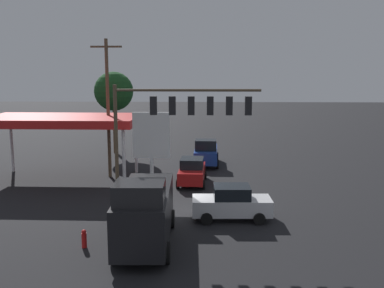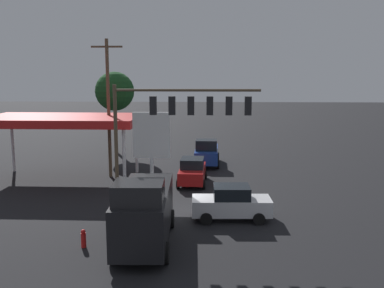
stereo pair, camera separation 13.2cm
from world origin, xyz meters
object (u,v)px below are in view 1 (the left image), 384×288
utility_pole (108,106)px  street_tree (114,92)px  price_sign (151,139)px  sedan_waiting (232,203)px  sedan_far (192,171)px  pickup_parked (206,153)px  traffic_signal_assembly (178,116)px  delivery_truck (145,211)px  fire_hydrant (84,239)px

utility_pole → street_tree: 10.41m
street_tree → price_sign: bearing=110.0°
sedan_waiting → sedan_far: same height
pickup_parked → sedan_waiting: bearing=6.9°
pickup_parked → price_sign: bearing=-16.7°
utility_pole → traffic_signal_assembly: bearing=121.5°
utility_pole → street_tree: utility_pole is taller
sedan_far → traffic_signal_assembly: bearing=-1.1°
traffic_signal_assembly → sedan_waiting: traffic_signal_assembly is taller
delivery_truck → street_tree: (6.61, -23.84, 4.61)m
pickup_parked → street_tree: street_tree is taller
utility_pole → sedan_far: size_ratio=2.41×
traffic_signal_assembly → delivery_truck: traffic_signal_assembly is taller
price_sign → sedan_far: bearing=-120.1°
utility_pole → fire_hydrant: size_ratio=12.19×
price_sign → pickup_parked: bearing=-107.5°
sedan_far → street_tree: street_tree is taller
traffic_signal_assembly → sedan_waiting: bearing=-173.5°
traffic_signal_assembly → delivery_truck: size_ratio=1.15×
sedan_waiting → pickup_parked: pickup_parked is taller
sedan_far → fire_hydrant: 12.94m
price_sign → sedan_waiting: price_sign is taller
traffic_signal_assembly → utility_pole: (6.19, -10.08, -0.23)m
traffic_signal_assembly → sedan_far: size_ratio=1.77×
traffic_signal_assembly → pickup_parked: traffic_signal_assembly is taller
sedan_waiting → delivery_truck: (4.30, 3.85, 0.74)m
fire_hydrant → sedan_waiting: bearing=-149.2°
sedan_waiting → fire_hydrant: size_ratio=5.07×
sedan_waiting → sedan_far: size_ratio=1.00×
fire_hydrant → sedan_far: bearing=-111.0°
utility_pole → street_tree: (1.78, -10.24, 0.65)m
sedan_waiting → street_tree: (10.91, -19.98, 5.36)m
delivery_truck → sedan_far: bearing=169.3°
sedan_waiting → delivery_truck: 5.83m
traffic_signal_assembly → sedan_far: bearing=-93.0°
traffic_signal_assembly → street_tree: bearing=-68.6°
traffic_signal_assembly → fire_hydrant: (4.21, 3.93, -5.44)m
price_sign → pickup_parked: 11.75m
sedan_far → fire_hydrant: size_ratio=5.06×
price_sign → street_tree: (5.95, -16.38, 2.29)m
traffic_signal_assembly → delivery_truck: 5.64m
pickup_parked → utility_pole: bearing=-57.3°
traffic_signal_assembly → fire_hydrant: size_ratio=8.97×
delivery_truck → price_sign: bearing=-177.1°
traffic_signal_assembly → street_tree: street_tree is taller
traffic_signal_assembly → price_sign: bearing=-62.9°
fire_hydrant → street_tree: bearing=-81.2°
utility_pole → fire_hydrant: utility_pole is taller
pickup_parked → traffic_signal_assembly: bearing=-4.6°
price_sign → sedan_waiting: (-4.96, 3.61, -3.07)m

